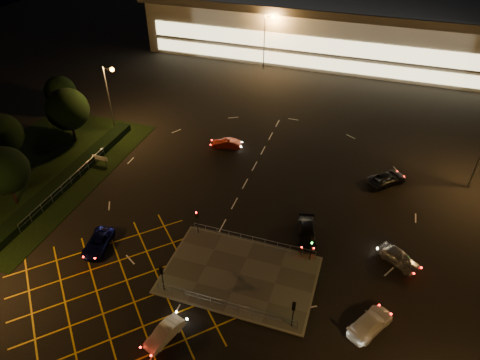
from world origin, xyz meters
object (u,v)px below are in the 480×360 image
(car_queue_white, at_px, (164,333))
(car_right_silver, at_px, (399,257))
(car_circ_red, at_px, (226,144))
(car_east_grey, at_px, (387,178))
(signal_sw, at_px, (162,274))
(signal_se, at_px, (293,310))
(signal_ne, at_px, (312,244))
(car_far_dkgrey, at_px, (307,233))
(car_left_blue, at_px, (98,243))
(car_approach_white, at_px, (371,323))
(signal_nw, at_px, (197,217))

(car_queue_white, relative_size, car_right_silver, 0.89)
(car_circ_red, relative_size, car_east_grey, 0.79)
(car_right_silver, height_order, car_circ_red, car_right_silver)
(signal_sw, distance_m, signal_se, 12.00)
(signal_ne, height_order, car_right_silver, signal_ne)
(car_far_dkgrey, bearing_deg, car_left_blue, -171.60)
(car_east_grey, bearing_deg, signal_ne, 113.47)
(car_circ_red, distance_m, car_approach_white, 31.46)
(car_left_blue, height_order, car_far_dkgrey, car_far_dkgrey)
(signal_se, xyz_separation_m, car_approach_white, (6.30, 1.99, -1.67))
(signal_se, height_order, car_queue_white, signal_se)
(car_far_dkgrey, bearing_deg, car_east_grey, 45.96)
(car_far_dkgrey, distance_m, car_right_silver, 9.26)
(signal_sw, xyz_separation_m, car_approach_white, (18.30, 1.99, -1.67))
(signal_nw, relative_size, car_circ_red, 0.81)
(signal_ne, xyz_separation_m, car_right_silver, (8.31, 2.51, -1.65))
(car_queue_white, bearing_deg, signal_nw, 118.06)
(signal_sw, relative_size, car_approach_white, 0.66)
(signal_nw, bearing_deg, car_far_dkgrey, 15.20)
(signal_sw, distance_m, car_approach_white, 18.48)
(signal_sw, xyz_separation_m, car_east_grey, (18.51, 23.69, -1.68))
(car_far_dkgrey, xyz_separation_m, car_approach_white, (7.23, -9.00, -0.01))
(signal_sw, bearing_deg, car_right_silver, -152.67)
(signal_nw, height_order, car_approach_white, signal_nw)
(signal_se, height_order, car_approach_white, signal_se)
(signal_sw, bearing_deg, signal_ne, -146.35)
(car_right_silver, bearing_deg, car_left_blue, 138.33)
(signal_ne, xyz_separation_m, car_left_blue, (-20.92, -5.10, -1.73))
(car_queue_white, height_order, car_right_silver, car_right_silver)
(signal_nw, xyz_separation_m, signal_ne, (12.00, 0.00, 0.00))
(car_queue_white, distance_m, car_right_silver, 23.40)
(car_right_silver, bearing_deg, car_far_dkgrey, 120.67)
(car_right_silver, relative_size, car_circ_red, 1.08)
(car_left_blue, bearing_deg, signal_ne, 3.49)
(car_east_grey, bearing_deg, car_right_silver, 143.76)
(car_left_blue, bearing_deg, car_circ_red, 64.98)
(car_east_grey, bearing_deg, signal_sw, 97.98)
(signal_nw, distance_m, car_approach_white, 19.33)
(car_queue_white, relative_size, car_left_blue, 0.82)
(signal_nw, relative_size, car_far_dkgrey, 0.64)
(car_left_blue, xyz_separation_m, car_approach_white, (27.22, -0.90, 0.06))
(car_queue_white, xyz_separation_m, car_far_dkgrey, (8.83, 15.35, 0.09))
(signal_ne, height_order, car_queue_white, signal_ne)
(signal_nw, height_order, car_far_dkgrey, signal_nw)
(signal_sw, xyz_separation_m, car_left_blue, (-8.92, 2.89, -1.73))
(car_right_silver, height_order, car_approach_white, car_right_silver)
(car_circ_red, bearing_deg, signal_sw, -5.95)
(signal_sw, height_order, car_approach_white, signal_sw)
(signal_se, bearing_deg, car_approach_white, -162.46)
(signal_se, distance_m, car_queue_white, 10.84)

